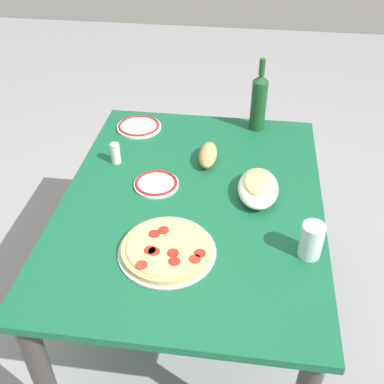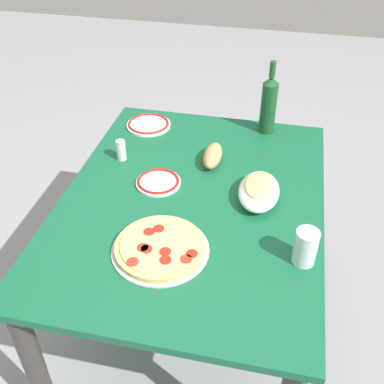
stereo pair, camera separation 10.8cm
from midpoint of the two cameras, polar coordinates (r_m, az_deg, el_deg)
name	(u,v)px [view 2 (the right image)]	position (r m, az deg, el deg)	size (l,w,h in m)	color
ground_plane	(192,316)	(2.23, 1.43, -15.01)	(8.00, 8.00, 0.00)	gray
dining_table	(192,220)	(1.79, 1.72, -3.52)	(1.27, 0.96, 0.70)	#145938
pepperoni_pizza	(160,247)	(1.51, -1.86, -6.88)	(0.32, 0.32, 0.03)	#B7B7BC
baked_pasta_dish	(259,190)	(1.72, 10.01, 0.20)	(0.24, 0.15, 0.08)	white
wine_bottle	(269,104)	(2.10, 10.89, 10.56)	(0.07, 0.07, 0.33)	#194723
water_glass	(306,247)	(1.50, 15.80, -6.58)	(0.07, 0.07, 0.12)	silver
side_plate_near	(149,124)	(2.16, -3.93, 8.27)	(0.20, 0.20, 0.02)	white
side_plate_far	(158,182)	(1.79, -2.45, 1.21)	(0.17, 0.17, 0.02)	white
bread_loaf	(213,156)	(1.90, 4.19, 4.43)	(0.17, 0.07, 0.07)	tan
spice_shaker	(121,150)	(1.92, -7.12, 5.10)	(0.04, 0.04, 0.09)	silver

